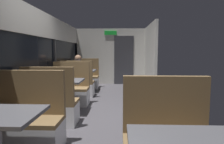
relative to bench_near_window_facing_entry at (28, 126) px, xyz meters
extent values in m
cube|color=#423F44|center=(0.89, 1.39, -0.34)|extent=(3.30, 9.20, 0.02)
cube|color=beige|center=(-0.56, 1.39, 0.15)|extent=(0.08, 8.40, 0.95)
cube|color=beige|center=(-0.56, 1.39, 1.67)|extent=(0.08, 8.40, 0.60)
cube|color=black|center=(-0.57, 1.39, 1.00)|extent=(0.03, 8.40, 0.75)
cube|color=#2D2D30|center=(-0.54, 2.79, 1.00)|extent=(0.06, 0.08, 0.75)
cube|color=#2D2D30|center=(-0.54, 5.59, 1.00)|extent=(0.06, 0.08, 0.75)
cube|color=beige|center=(0.89, 5.59, 0.82)|extent=(2.90, 0.08, 2.30)
cube|color=#333338|center=(1.44, 5.54, 0.67)|extent=(0.80, 0.04, 2.00)
cube|color=green|center=(0.89, 5.53, 1.79)|extent=(0.50, 0.03, 0.16)
cube|color=beige|center=(2.34, 4.39, 0.82)|extent=(0.08, 2.40, 2.30)
cube|color=silver|center=(0.00, -0.04, -0.13)|extent=(0.95, 0.50, 0.39)
cube|color=brown|center=(0.00, -0.04, 0.09)|extent=(0.95, 0.50, 0.06)
cube|color=brown|center=(0.00, 0.17, 0.45)|extent=(0.95, 0.08, 0.65)
cylinder|color=#9E9EA3|center=(0.00, 1.62, 0.02)|extent=(0.10, 0.10, 0.70)
cube|color=#4C4C51|center=(0.00, 1.62, 0.39)|extent=(0.90, 0.70, 0.04)
cube|color=silver|center=(0.00, 0.96, -0.13)|extent=(0.95, 0.50, 0.39)
cube|color=brown|center=(0.00, 0.96, 0.09)|extent=(0.95, 0.50, 0.06)
cube|color=brown|center=(0.00, 0.75, 0.45)|extent=(0.95, 0.08, 0.65)
cube|color=silver|center=(0.00, 2.28, -0.13)|extent=(0.95, 0.50, 0.39)
cube|color=brown|center=(0.00, 2.28, 0.09)|extent=(0.95, 0.50, 0.06)
cube|color=brown|center=(0.00, 2.49, 0.45)|extent=(0.95, 0.08, 0.65)
cylinder|color=#9E9EA3|center=(0.00, 3.95, 0.02)|extent=(0.10, 0.10, 0.70)
cube|color=#4C4C51|center=(0.00, 3.95, 0.39)|extent=(0.90, 0.70, 0.04)
cube|color=silver|center=(0.00, 3.29, -0.13)|extent=(0.95, 0.50, 0.39)
cube|color=brown|center=(0.00, 3.29, 0.09)|extent=(0.95, 0.50, 0.06)
cube|color=brown|center=(0.00, 3.08, 0.45)|extent=(0.95, 0.08, 0.65)
cube|color=silver|center=(0.00, 4.61, -0.13)|extent=(0.95, 0.50, 0.39)
cube|color=brown|center=(0.00, 4.61, 0.09)|extent=(0.95, 0.50, 0.06)
cube|color=brown|center=(0.00, 4.82, 0.45)|extent=(0.95, 0.08, 0.65)
cube|color=brown|center=(1.79, -0.64, 0.09)|extent=(0.95, 0.50, 0.06)
cube|color=brown|center=(1.79, -0.43, 0.45)|extent=(0.95, 0.08, 0.65)
cube|color=#26262D|center=(0.00, 3.29, -0.10)|extent=(0.30, 0.36, 0.45)
cube|color=#3F598C|center=(0.00, 3.34, 0.42)|extent=(0.34, 0.22, 0.60)
sphere|color=#8C664C|center=(0.00, 3.36, 0.83)|extent=(0.20, 0.20, 0.20)
cylinder|color=#3F598C|center=(-0.20, 3.52, 0.44)|extent=(0.07, 0.28, 0.07)
cylinder|color=#3F598C|center=(0.20, 3.52, 0.44)|extent=(0.07, 0.28, 0.07)
camera|label=1|loc=(1.28, -2.60, 1.05)|focal=31.41mm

